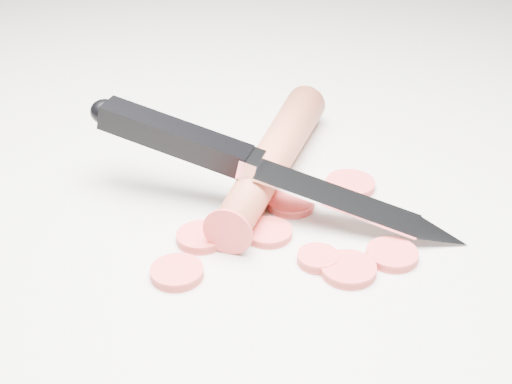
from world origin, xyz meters
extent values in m
plane|color=beige|center=(0.00, 0.00, 0.00)|extent=(2.40, 2.40, 0.00)
cylinder|color=#B94C32|center=(0.01, 0.03, 0.02)|extent=(0.12, 0.21, 0.03)
cylinder|color=#E13A39|center=(-0.07, -0.09, 0.00)|extent=(0.04, 0.04, 0.01)
cylinder|color=#E13A39|center=(-0.05, -0.06, 0.00)|extent=(0.03, 0.03, 0.01)
cylinder|color=#E13A39|center=(0.02, -0.02, 0.00)|extent=(0.04, 0.04, 0.01)
cylinder|color=#E13A39|center=(0.04, -0.10, 0.00)|extent=(0.04, 0.04, 0.01)
cylinder|color=#E13A39|center=(0.07, 0.00, 0.00)|extent=(0.04, 0.04, 0.01)
cylinder|color=#E13A39|center=(0.00, -0.06, 0.00)|extent=(0.03, 0.03, 0.01)
cylinder|color=#E13A39|center=(-0.01, -0.05, 0.00)|extent=(0.03, 0.03, 0.01)
cylinder|color=#E13A39|center=(0.03, -0.09, 0.00)|extent=(0.03, 0.03, 0.01)
cylinder|color=#E13A39|center=(0.08, -0.09, 0.00)|extent=(0.04, 0.04, 0.01)
camera|label=1|loc=(-0.06, -0.47, 0.30)|focal=50.00mm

